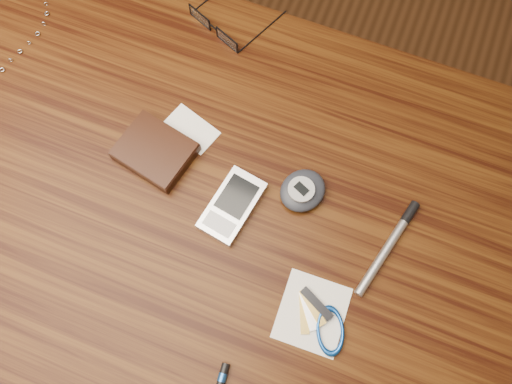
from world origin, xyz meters
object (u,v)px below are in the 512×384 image
eyeglasses (217,26)px  pedometer (303,190)px  notepad_keys (321,321)px  desk (214,221)px  pda_phone (232,206)px  silver_pen (392,240)px  wallet_and_card (156,151)px

eyeglasses → pedometer: (0.22, -0.21, 0.00)m
pedometer → notepad_keys: pedometer is taller
desk → notepad_keys: size_ratio=9.10×
pda_phone → notepad_keys: (0.17, -0.10, -0.00)m
desk → silver_pen: bearing=8.8°
wallet_and_card → pedometer: bearing=5.2°
pda_phone → desk: bearing=-171.2°
pda_phone → pedometer: bearing=33.4°
eyeglasses → notepad_keys: 0.49m
eyeglasses → notepad_keys: size_ratio=1.36×
pedometer → silver_pen: bearing=-8.6°
desk → eyeglasses: eyeglasses is taller
desk → pedometer: size_ratio=11.35×
pedometer → eyeglasses: bearing=136.4°
pda_phone → pedometer: pedometer is taller
wallet_and_card → silver_pen: bearing=-0.2°
wallet_and_card → eyeglasses: size_ratio=0.97×
desk → eyeglasses: (-0.10, 0.28, 0.11)m
pedometer → notepad_keys: bearing=-62.2°
eyeglasses → wallet_and_card: bearing=-89.4°
pda_phone → wallet_and_card: bearing=165.1°
desk → wallet_and_card: size_ratio=6.94×
eyeglasses → pedometer: 0.31m
eyeglasses → pda_phone: eyeglasses is taller
pda_phone → notepad_keys: bearing=-31.5°
wallet_and_card → pedometer: 0.22m
eyeglasses → pedometer: pedometer is taller
wallet_and_card → desk: bearing=-22.4°
pda_phone → silver_pen: size_ratio=0.72×
wallet_and_card → pda_phone: (0.14, -0.04, -0.00)m
pda_phone → pedometer: (0.09, 0.06, 0.00)m
notepad_keys → silver_pen: silver_pen is taller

